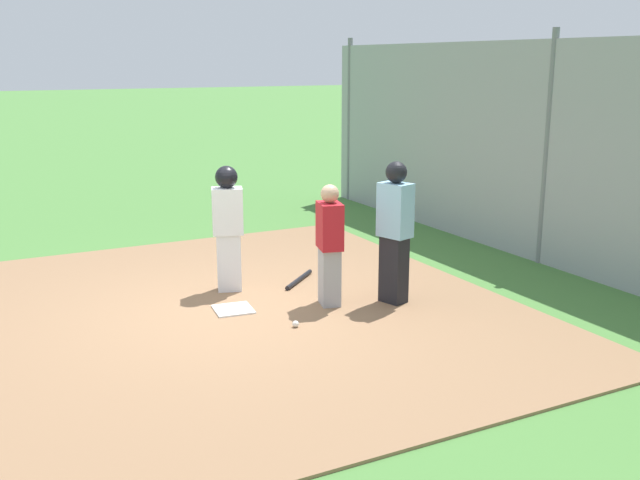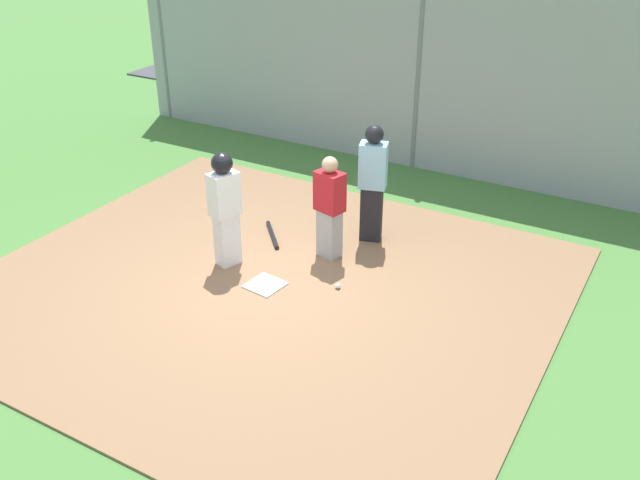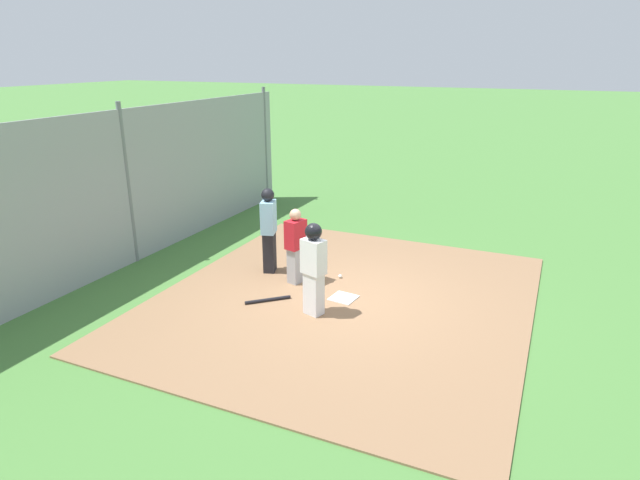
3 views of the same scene
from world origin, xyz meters
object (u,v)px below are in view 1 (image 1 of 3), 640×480
at_px(baseball, 296,324).
at_px(home_plate, 233,309).
at_px(catcher, 330,244).
at_px(baseball_bat, 299,280).
at_px(runner, 228,221).
at_px(umpire, 395,230).

bearing_deg(baseball, home_plate, 25.84).
relative_size(catcher, baseball_bat, 1.77).
bearing_deg(catcher, runner, -36.86).
bearing_deg(catcher, umpire, 173.67).
relative_size(home_plate, umpire, 0.25).
bearing_deg(umpire, baseball, -7.61).
bearing_deg(home_plate, baseball_bat, -60.62).
bearing_deg(runner, home_plate, 0.28).
distance_m(catcher, runner, 1.41).
xyz_separation_m(catcher, baseball, (-0.52, 0.71, -0.71)).
height_order(home_plate, baseball_bat, baseball_bat).
distance_m(home_plate, umpire, 2.15).
bearing_deg(home_plate, umpire, -108.07).
distance_m(umpire, baseball, 1.70).
distance_m(catcher, umpire, 0.80).
relative_size(umpire, runner, 1.07).
distance_m(home_plate, catcher, 1.38).
xyz_separation_m(catcher, runner, (1.09, 0.88, 0.16)).
height_order(catcher, baseball, catcher).
height_order(runner, baseball_bat, runner).
bearing_deg(baseball, umpire, -80.32).
bearing_deg(baseball, runner, 6.03).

